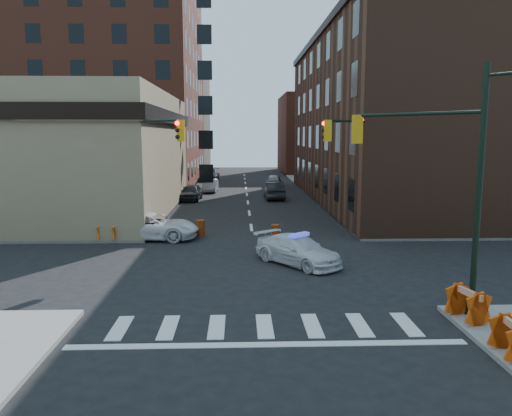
{
  "coord_description": "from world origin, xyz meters",
  "views": [
    {
      "loc": [
        -0.78,
        -21.7,
        5.95
      ],
      "look_at": [
        0.09,
        3.74,
        2.2
      ],
      "focal_mm": 35.0,
      "sensor_mm": 36.0,
      "label": 1
    }
  ],
  "objects": [
    {
      "name": "signal_pole_se",
      "position": [
        6.04,
        -5.52,
        4.61
      ],
      "size": [
        5.4,
        5.27,
        8.0
      ],
      "rotation": [
        0.0,
        0.0,
        2.36
      ],
      "color": "black",
      "rests_on": "sidewalk_se"
    },
    {
      "name": "pedestrian_c",
      "position": [
        -13.0,
        6.29,
        0.94
      ],
      "size": [
        0.99,
        0.82,
        1.58
      ],
      "primitive_type": "imported",
      "rotation": [
        0.0,
        0.0,
        0.56
      ],
      "color": "#202431",
      "rests_on": "sidewalk_nw"
    },
    {
      "name": "barricade_nw_b",
      "position": [
        -8.5,
        6.15,
        0.57
      ],
      "size": [
        1.12,
        0.57,
        0.83
      ],
      "primitive_type": null,
      "rotation": [
        0.0,
        0.0,
        -0.01
      ],
      "color": "red",
      "rests_on": "sidewalk_nw"
    },
    {
      "name": "pedestrian_a",
      "position": [
        -9.9,
        8.65,
        1.14
      ],
      "size": [
        0.87,
        0.8,
        1.99
      ],
      "primitive_type": "imported",
      "rotation": [
        0.0,
        0.0,
        -0.58
      ],
      "color": "black",
      "rests_on": "sidewalk_nw"
    },
    {
      "name": "parked_car_efar",
      "position": [
        3.29,
        35.62,
        0.7
      ],
      "size": [
        2.16,
        4.28,
        1.4
      ],
      "primitive_type": "imported",
      "rotation": [
        0.0,
        0.0,
        3.01
      ],
      "color": "#999CA2",
      "rests_on": "ground"
    },
    {
      "name": "filler_ne",
      "position": [
        14.0,
        58.0,
        6.0
      ],
      "size": [
        16.0,
        16.0,
        12.0
      ],
      "primitive_type": "cube",
      "color": "brown",
      "rests_on": "ground"
    },
    {
      "name": "parked_car_wnear",
      "position": [
        -5.17,
        23.74,
        0.74
      ],
      "size": [
        2.0,
        4.42,
        1.47
      ],
      "primitive_type": "imported",
      "rotation": [
        0.0,
        0.0,
        -0.06
      ],
      "color": "black",
      "rests_on": "ground"
    },
    {
      "name": "parked_car_wfar",
      "position": [
        -3.78,
        30.43,
        0.66
      ],
      "size": [
        1.55,
        4.06,
        1.32
      ],
      "primitive_type": "imported",
      "rotation": [
        0.0,
        0.0,
        -0.04
      ],
      "color": "#989BA0",
      "rests_on": "ground"
    },
    {
      "name": "barricade_se_a",
      "position": [
        6.4,
        -6.86,
        0.65
      ],
      "size": [
        0.95,
        1.45,
        1.0
      ],
      "primitive_type": null,
      "rotation": [
        0.0,
        0.0,
        1.79
      ],
      "color": "#EB4C0B",
      "rests_on": "sidewalk_se"
    },
    {
      "name": "barricade_se_b",
      "position": [
        6.4,
        -9.45,
        0.63
      ],
      "size": [
        0.68,
        1.29,
        0.95
      ],
      "primitive_type": null,
      "rotation": [
        0.0,
        0.0,
        1.53
      ],
      "color": "red",
      "rests_on": "sidewalk_se"
    },
    {
      "name": "police_car",
      "position": [
        1.92,
        0.72,
        0.66
      ],
      "size": [
        4.29,
        4.73,
        1.32
      ],
      "primitive_type": "imported",
      "rotation": [
        0.0,
        0.0,
        0.67
      ],
      "color": "silver",
      "rests_on": "ground"
    },
    {
      "name": "signal_pole_nw",
      "position": [
        -5.85,
        5.34,
        4.34
      ],
      "size": [
        3.58,
        3.67,
        8.0
      ],
      "rotation": [
        0.0,
        0.0,
        -0.79
      ],
      "color": "black",
      "rests_on": "sidewalk_nw"
    },
    {
      "name": "signal_pole_ne",
      "position": [
        5.84,
        5.35,
        4.34
      ],
      "size": [
        3.67,
        3.58,
        8.0
      ],
      "rotation": [
        0.0,
        0.0,
        -2.36
      ],
      "color": "black",
      "rests_on": "sidewalk_ne"
    },
    {
      "name": "tree_ne_far",
      "position": [
        7.5,
        34.0,
        3.49
      ],
      "size": [
        3.0,
        3.0,
        4.85
      ],
      "color": "black",
      "rests_on": "sidewalk_ne"
    },
    {
      "name": "barricade_nw_a",
      "position": [
        -8.08,
        5.7,
        0.58
      ],
      "size": [
        1.2,
        0.67,
        0.87
      ],
      "primitive_type": null,
      "rotation": [
        0.0,
        0.0,
        -0.08
      ],
      "color": "orange",
      "rests_on": "sidewalk_nw"
    },
    {
      "name": "parked_car_enear",
      "position": [
        2.5,
        24.4,
        0.78
      ],
      "size": [
        1.75,
        4.8,
        1.57
      ],
      "primitive_type": "imported",
      "rotation": [
        0.0,
        0.0,
        3.16
      ],
      "color": "black",
      "rests_on": "ground"
    },
    {
      "name": "barrel_bank",
      "position": [
        -3.09,
        7.44,
        0.48
      ],
      "size": [
        0.67,
        0.67,
        0.96
      ],
      "primitive_type": "cylinder",
      "rotation": [
        0.0,
        0.0,
        0.3
      ],
      "color": "red",
      "rests_on": "ground"
    },
    {
      "name": "pedestrian_b",
      "position": [
        -12.44,
        8.53,
        0.98
      ],
      "size": [
        0.83,
        0.66,
        1.65
      ],
      "primitive_type": "imported",
      "rotation": [
        0.0,
        0.0,
        0.04
      ],
      "color": "black",
      "rests_on": "sidewalk_nw"
    },
    {
      "name": "bank_building",
      "position": [
        -17.0,
        16.5,
        4.5
      ],
      "size": [
        22.0,
        22.0,
        9.0
      ],
      "primitive_type": "cube",
      "color": "#867658",
      "rests_on": "ground"
    },
    {
      "name": "apartment_block",
      "position": [
        -18.5,
        40.0,
        12.0
      ],
      "size": [
        25.0,
        25.0,
        24.0
      ],
      "primitive_type": "cube",
      "color": "brown",
      "rests_on": "ground"
    },
    {
      "name": "ground",
      "position": [
        0.0,
        0.0,
        0.0
      ],
      "size": [
        140.0,
        140.0,
        0.0
      ],
      "primitive_type": "plane",
      "color": "black",
      "rests_on": "ground"
    },
    {
      "name": "parked_car_wdeep",
      "position": [
        -4.5,
        43.15,
        0.79
      ],
      "size": [
        2.34,
        5.47,
        1.57
      ],
      "primitive_type": "imported",
      "rotation": [
        0.0,
        0.0,
        -0.03
      ],
      "color": "black",
      "rests_on": "ground"
    },
    {
      "name": "barrel_road",
      "position": [
        1.26,
        6.0,
        0.45
      ],
      "size": [
        0.62,
        0.62,
        0.9
      ],
      "primitive_type": "cylinder",
      "rotation": [
        0.0,
        0.0,
        -0.25
      ],
      "color": "#E43C0A",
      "rests_on": "ground"
    },
    {
      "name": "sidewalk_ne",
      "position": [
        23.0,
        32.75,
        0.07
      ],
      "size": [
        34.0,
        54.5,
        0.15
      ],
      "primitive_type": "cube",
      "color": "gray",
      "rests_on": "ground"
    },
    {
      "name": "sidewalk_nw",
      "position": [
        -23.0,
        32.75,
        0.07
      ],
      "size": [
        34.0,
        54.5,
        0.15
      ],
      "primitive_type": "cube",
      "color": "gray",
      "rests_on": "ground"
    },
    {
      "name": "tree_ne_near",
      "position": [
        7.5,
        26.0,
        3.49
      ],
      "size": [
        3.0,
        3.0,
        4.85
      ],
      "color": "black",
      "rests_on": "sidewalk_ne"
    },
    {
      "name": "filler_nw",
      "position": [
        -16.0,
        62.0,
        8.0
      ],
      "size": [
        20.0,
        18.0,
        16.0
      ],
      "primitive_type": "cube",
      "color": "brown",
      "rests_on": "ground"
    },
    {
      "name": "pickup",
      "position": [
        -5.8,
        6.61,
        0.75
      ],
      "size": [
        5.62,
        3.04,
        1.5
      ],
      "primitive_type": "imported",
      "rotation": [
        0.0,
        0.0,
        1.46
      ],
      "color": "white",
      "rests_on": "ground"
    },
    {
      "name": "commercial_row_ne",
      "position": [
        13.0,
        22.5,
        7.0
      ],
      "size": [
        14.0,
        34.0,
        14.0
      ],
      "primitive_type": "cube",
      "color": "#4B2C1E",
      "rests_on": "ground"
    }
  ]
}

